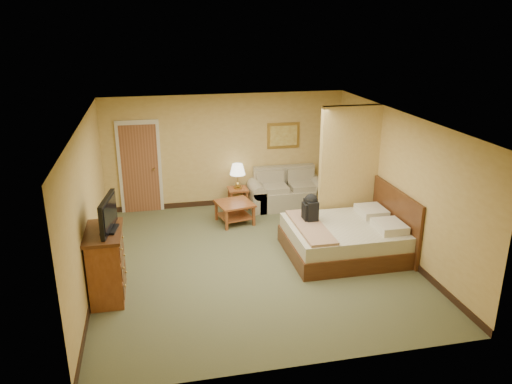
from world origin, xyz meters
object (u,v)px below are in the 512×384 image
object	(u,v)px
dresser	(106,264)
bed	(349,238)
coffee_table	(235,208)
loveseat	(287,194)

from	to	relation	value
dresser	bed	xyz separation A→B (m)	(4.29, 0.62, -0.24)
bed	coffee_table	bearing A→B (deg)	133.59
coffee_table	dresser	xyz separation A→B (m)	(-2.46, -2.54, 0.23)
coffee_table	dresser	world-z (taller)	dresser
coffee_table	bed	distance (m)	2.65
dresser	bed	distance (m)	4.34
loveseat	coffee_table	world-z (taller)	loveseat
loveseat	dresser	world-z (taller)	dresser
dresser	bed	world-z (taller)	bed
loveseat	coffee_table	distance (m)	1.56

